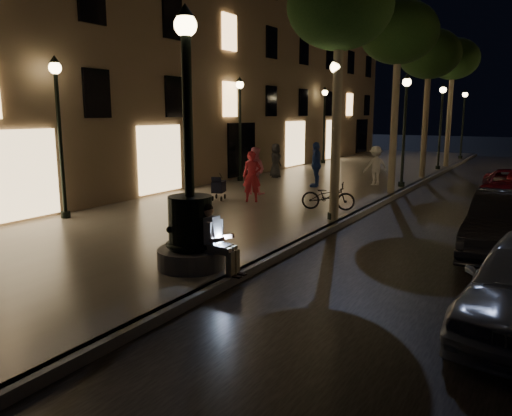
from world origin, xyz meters
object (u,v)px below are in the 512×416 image
Objects in this scene: seated_man_laptop at (215,237)px; pedestrian_dark at (275,160)px; lamp_curb_c at (441,116)px; lamp_curb_d at (463,115)px; pedestrian_red at (252,177)px; pedestrian_pink at (255,171)px; fountain_lamppost at (190,219)px; pedestrian_blue at (316,164)px; lamp_left_c at (324,115)px; bicycle at (328,196)px; tree_third at (429,55)px; tree_far at (453,60)px; pedestrian_white at (376,166)px; car_third at (512,187)px; lamp_curb_a at (335,117)px; tree_near at (340,9)px; tree_second at (399,34)px; car_second at (509,225)px; lamp_curb_b at (405,116)px; stroller at (219,187)px; lamp_left_a at (59,117)px; lamp_left_b at (240,116)px.

pedestrian_dark reaches higher than seated_man_laptop.
lamp_curb_c is 1.00× the size of lamp_curb_d.
pedestrian_pink is at bearing 90.49° from pedestrian_red.
fountain_lamppost is 12.27m from pedestrian_blue.
bicycle is at bearing -66.41° from lamp_left_c.
lamp_left_c is (-7.10, 4.00, -2.90)m from tree_third.
tree_far is 11.56m from pedestrian_white.
lamp_curb_c is 2.47× the size of pedestrian_blue.
bicycle is at bearing -142.12° from pedestrian_dark.
pedestrian_red reaches higher than car_third.
tree_near is at bearing 0.00° from lamp_curb_a.
pedestrian_blue is at bearing -68.71° from lamp_left_c.
tree_second is 1.62× the size of car_second.
lamp_curb_b reaches higher than pedestrian_red.
seated_man_laptop is (0.61, 0.00, -0.28)m from fountain_lamppost.
lamp_curb_a is 1.00× the size of lamp_left_c.
car_second is at bearing -42.40° from pedestrian_red.
pedestrian_blue is at bearing -105.33° from tree_far.
tree_second is 9.02m from stroller.
tree_far is (0.08, 6.00, 0.29)m from tree_third.
stroller is 0.21× the size of car_second.
pedestrian_pink is 1.07× the size of pedestrian_white.
tree_far is at bearing 89.75° from lamp_curb_a.
car_second is at bearing -129.88° from bicycle.
pedestrian_blue is at bearing -112.38° from pedestrian_pink.
lamp_curb_d reaches higher than pedestrian_pink.
lamp_curb_d is 25.53m from car_second.
pedestrian_dark is (-6.29, 8.01, -2.19)m from lamp_curb_a.
tree_near reaches higher than lamp_left_c.
pedestrian_red is at bearing 165.84° from car_second.
tree_second reaches higher than lamp_left_c.
lamp_left_c is 13.56m from pedestrian_pink.
tree_third is 1.50× the size of lamp_left_c.
tree_second is 3.97× the size of pedestrian_pink.
pedestrian_pink reaches higher than pedestrian_red.
pedestrian_pink reaches higher than pedestrian_dark.
pedestrian_dark reaches higher than bicycle.
pedestrian_red reaches higher than car_second.
bicycle is (-0.79, -4.68, -5.67)m from tree_second.
lamp_curb_d is at bearing 75.77° from lamp_left_a.
lamp_left_b is 10.00m from lamp_left_c.
lamp_curb_b is 7.86m from pedestrian_red.
pedestrian_blue is at bearing -100.11° from lamp_curb_d.
pedestrian_red is (-8.07, -5.38, 0.47)m from car_third.
pedestrian_red is 1.67m from pedestrian_pink.
pedestrian_red reaches higher than bicycle.
tree_far reaches higher than bicycle.
lamp_left_a is at bearing 162.65° from fountain_lamppost.
tree_far is (-0.02, 12.00, 0.10)m from tree_second.
seated_man_laptop is at bearing -90.40° from tree_far.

